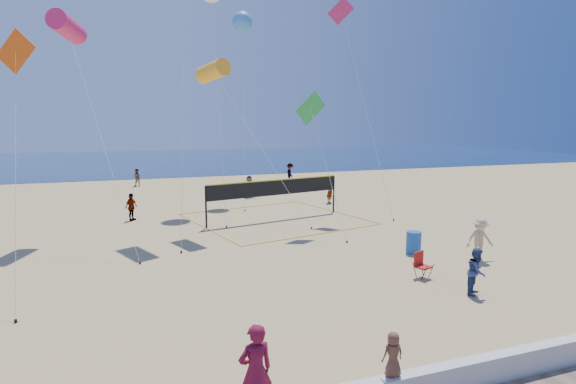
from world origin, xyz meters
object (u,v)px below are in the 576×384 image
object	(u,v)px
camp_chair	(421,263)
trash_barrel	(414,242)
woman	(255,371)
volleyball_net	(275,192)

from	to	relation	value
camp_chair	trash_barrel	world-z (taller)	camp_chair
woman	camp_chair	size ratio (longest dim) A/B	1.78
volleyball_net	trash_barrel	bearing A→B (deg)	-80.49
trash_barrel	volleyball_net	distance (m)	9.35
camp_chair	volleyball_net	bearing A→B (deg)	80.95
camp_chair	trash_barrel	xyz separation A→B (m)	(1.59, 2.72, -0.06)
woman	trash_barrel	world-z (taller)	woman
woman	camp_chair	xyz separation A→B (m)	(7.75, 5.58, -0.40)
trash_barrel	volleyball_net	bearing A→B (deg)	111.97
camp_chair	trash_barrel	distance (m)	3.14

